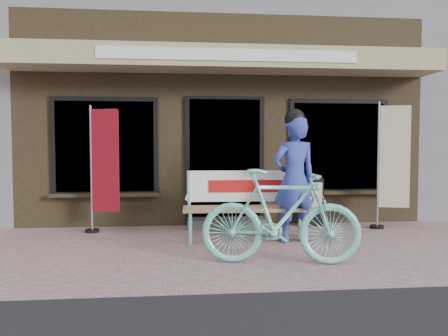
{
  "coord_description": "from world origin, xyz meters",
  "views": [
    {
      "loc": [
        -0.73,
        -5.44,
        1.37
      ],
      "look_at": [
        -0.14,
        0.7,
        1.05
      ],
      "focal_mm": 35.0,
      "sensor_mm": 36.0,
      "label": 1
    }
  ],
  "objects": [
    {
      "name": "ground",
      "position": [
        0.0,
        0.0,
        0.0
      ],
      "size": [
        70.0,
        70.0,
        0.0
      ],
      "primitive_type": "plane",
      "color": "#B1878A",
      "rests_on": "ground"
    },
    {
      "name": "storefront",
      "position": [
        0.0,
        4.96,
        2.99
      ],
      "size": [
        7.0,
        6.77,
        6.0
      ],
      "color": "black",
      "rests_on": "ground"
    },
    {
      "name": "bench",
      "position": [
        0.21,
        0.84,
        0.58
      ],
      "size": [
        1.85,
        0.53,
        1.0
      ],
      "rotation": [
        0.0,
        0.0,
        -0.03
      ],
      "color": "#6ED8C8",
      "rests_on": "ground"
    },
    {
      "name": "person",
      "position": [
        0.85,
        0.59,
        0.93
      ],
      "size": [
        0.72,
        0.54,
        1.88
      ],
      "rotation": [
        0.0,
        0.0,
        0.19
      ],
      "color": "#2F3EA4",
      "rests_on": "ground"
    },
    {
      "name": "bicycle",
      "position": [
        0.4,
        -0.54,
        0.55
      ],
      "size": [
        1.89,
        0.82,
        1.1
      ],
      "primitive_type": "imported",
      "rotation": [
        0.0,
        0.0,
        1.4
      ],
      "color": "#6ED8C8",
      "rests_on": "ground"
    },
    {
      "name": "nobori_red",
      "position": [
        -1.95,
        1.49,
        1.03
      ],
      "size": [
        0.59,
        0.3,
        1.99
      ],
      "rotation": [
        0.0,
        0.0,
        -0.33
      ],
      "color": "gray",
      "rests_on": "ground"
    },
    {
      "name": "nobori_cream",
      "position": [
        2.68,
        1.38,
        1.07
      ],
      "size": [
        0.62,
        0.3,
        2.08
      ],
      "rotation": [
        0.0,
        0.0,
        -0.29
      ],
      "color": "gray",
      "rests_on": "ground"
    },
    {
      "name": "menu_stand",
      "position": [
        1.45,
        1.72,
        0.42
      ],
      "size": [
        0.41,
        0.11,
        0.82
      ],
      "rotation": [
        0.0,
        0.0,
        -0.04
      ],
      "color": "black",
      "rests_on": "ground"
    }
  ]
}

